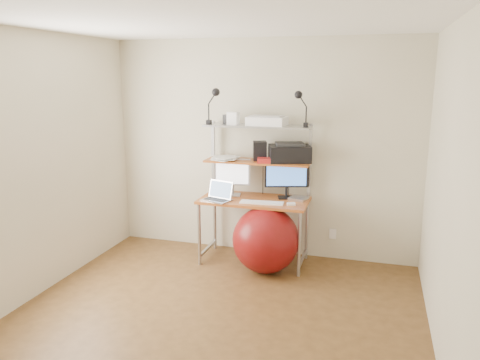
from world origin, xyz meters
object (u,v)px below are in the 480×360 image
at_px(monitor_silver, 233,174).
at_px(exercise_ball, 266,240).
at_px(monitor_black, 287,176).
at_px(laptop, 219,196).
at_px(printer, 290,153).

height_order(monitor_silver, exercise_ball, monitor_silver).
xyz_separation_m(monitor_black, exercise_ball, (-0.14, -0.39, -0.63)).
bearing_deg(monitor_black, monitor_silver, 168.13).
bearing_deg(monitor_black, laptop, -173.55).
distance_m(laptop, printer, 0.92).
relative_size(laptop, exercise_ball, 0.49).
xyz_separation_m(monitor_silver, laptop, (-0.09, -0.25, -0.20)).
relative_size(printer, exercise_ball, 0.72).
xyz_separation_m(laptop, exercise_ball, (0.56, -0.08, -0.42)).
bearing_deg(exercise_ball, monitor_silver, 145.18).
height_order(monitor_black, exercise_ball, monitor_black).
distance_m(monitor_silver, monitor_black, 0.62).
bearing_deg(monitor_silver, laptop, -120.23).
bearing_deg(laptop, exercise_ball, 8.43).
bearing_deg(monitor_silver, exercise_ball, -46.18).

